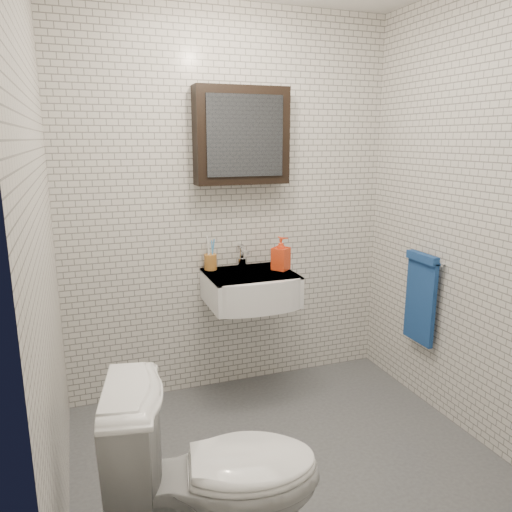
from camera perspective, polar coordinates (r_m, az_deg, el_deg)
The scene contains 9 objects.
ground at distance 2.87m, azimuth 3.88°, elevation -22.56°, with size 2.20×2.00×0.01m, color #46494D.
room_shell at distance 2.34m, azimuth 4.44°, elevation 7.90°, with size 2.22×2.02×2.51m.
washbasin at distance 3.17m, azimuth -0.43°, elevation -3.76°, with size 0.55×0.50×0.20m.
faucet at distance 3.30m, azimuth -1.58°, elevation -0.14°, with size 0.06×0.20×0.15m.
mirror_cabinet at distance 3.21m, azimuth -1.65°, elevation 13.56°, with size 0.60×0.15×0.60m.
towel_rail at distance 3.32m, azimuth 18.32°, elevation -4.20°, with size 0.09×0.30×0.58m.
toothbrush_cup at distance 3.26m, azimuth -5.22°, elevation -0.59°, with size 0.11×0.11×0.22m.
soap_bottle at distance 3.23m, azimuth 2.86°, elevation 0.30°, with size 0.10×0.10×0.22m, color orange.
toilet at distance 2.12m, azimuth -4.48°, elevation -23.73°, with size 0.46×0.80×0.82m, color white.
Camera 1 is at (-0.96, -2.12, 1.68)m, focal length 35.00 mm.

